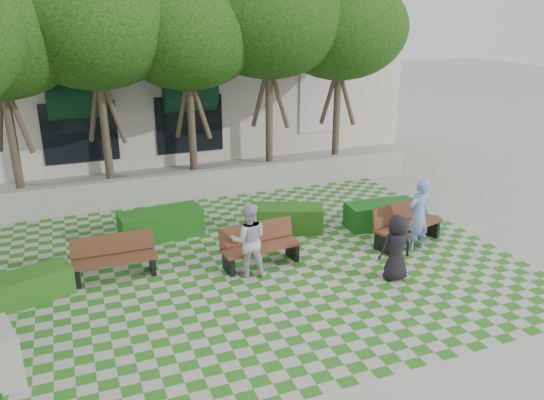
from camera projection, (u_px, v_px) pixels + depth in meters
name	position (u px, v px, depth m)	size (l,w,h in m)	color
ground	(276.00, 282.00, 11.90)	(90.00, 90.00, 0.00)	gray
lawn	(260.00, 263.00, 12.77)	(12.00, 12.00, 0.00)	#2B721E
retaining_wall	(204.00, 184.00, 17.17)	(15.00, 0.36, 0.90)	#9E9B93
bench_east	(406.00, 224.00, 13.77)	(2.14, 1.18, 1.07)	#512D1C
bench_mid	(260.00, 246.00, 12.60)	(1.95, 0.80, 1.00)	#59301E
bench_west	(114.00, 258.00, 12.02)	(1.86, 0.64, 0.97)	#4E2C1B
hedge_east	(381.00, 214.00, 14.88)	(1.99, 0.79, 0.70)	#134917
hedge_midright	(286.00, 218.00, 14.60)	(1.98, 0.79, 0.69)	#1E4D14
hedge_midleft	(161.00, 224.00, 14.14)	(2.15, 0.86, 0.75)	#164E14
hedge_west	(27.00, 287.00, 11.06)	(1.78, 0.71, 0.62)	#205316
person_blue	(418.00, 215.00, 13.22)	(0.69, 0.45, 1.89)	#7494D3
person_dark	(396.00, 248.00, 11.81)	(0.75, 0.49, 1.53)	black
person_white	(249.00, 240.00, 11.97)	(0.84, 0.66, 1.73)	silver
tree_row	(134.00, 32.00, 14.70)	(17.70, 13.40, 7.41)	#47382B
building	(178.00, 87.00, 23.68)	(18.00, 8.92, 5.15)	beige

